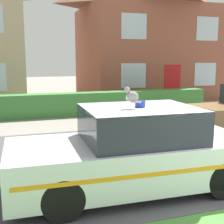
{
  "coord_description": "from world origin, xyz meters",
  "views": [
    {
      "loc": [
        -3.57,
        -3.04,
        2.44
      ],
      "look_at": [
        -1.03,
        4.64,
        1.05
      ],
      "focal_mm": 50.0,
      "sensor_mm": 36.0,
      "label": 1
    }
  ],
  "objects": [
    {
      "name": "road_strip",
      "position": [
        0.0,
        4.03,
        0.01
      ],
      "size": [
        28.0,
        6.26,
        0.01
      ],
      "primitive_type": "cube",
      "color": "#4C4C51",
      "rests_on": "ground"
    },
    {
      "name": "garden_hedge",
      "position": [
        -1.47,
        10.13,
        0.49
      ],
      "size": [
        13.58,
        0.72,
        0.98
      ],
      "primitive_type": "cube",
      "color": "#3D7F38",
      "rests_on": "ground"
    },
    {
      "name": "police_car",
      "position": [
        -1.43,
        2.11,
        0.74
      ],
      "size": [
        4.57,
        1.97,
        1.67
      ],
      "rotation": [
        0.0,
        0.0,
        3.11
      ],
      "color": "black",
      "rests_on": "road_strip"
    },
    {
      "name": "cat",
      "position": [
        -1.55,
        2.0,
        1.8
      ],
      "size": [
        0.27,
        0.28,
        0.28
      ],
      "rotation": [
        0.0,
        0.0,
        2.67
      ],
      "color": "gray",
      "rests_on": "police_car"
    },
    {
      "name": "house_right",
      "position": [
        4.94,
        15.46,
        3.97
      ],
      "size": [
        8.46,
        6.52,
        7.77
      ],
      "color": "#93513D",
      "rests_on": "ground"
    }
  ]
}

